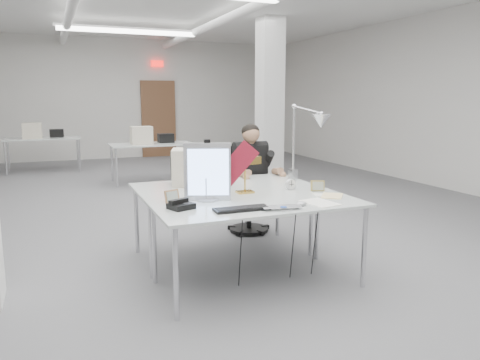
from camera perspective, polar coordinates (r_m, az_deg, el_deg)
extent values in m
cube|color=#5B5A5D|center=(6.53, -6.89, -4.75)|extent=(10.00, 14.00, 0.02)
cube|color=silver|center=(13.21, -15.19, 9.51)|extent=(10.00, 0.02, 3.20)
cube|color=silver|center=(9.02, 25.68, 8.76)|extent=(0.02, 14.00, 3.20)
cube|color=white|center=(9.54, 3.64, 9.75)|extent=(0.45, 0.45, 3.20)
cube|color=brown|center=(13.36, -9.89, 7.35)|extent=(0.95, 0.08, 2.10)
cube|color=red|center=(13.33, -10.06, 13.79)|extent=(0.32, 0.06, 0.16)
cube|color=white|center=(10.32, -13.40, 17.21)|extent=(2.80, 0.14, 0.08)
cube|color=silver|center=(4.06, 2.25, -2.92)|extent=(1.80, 0.90, 0.02)
cube|color=silver|center=(4.87, -2.11, -0.71)|extent=(1.80, 0.90, 0.02)
cube|color=silver|center=(9.33, -10.67, 4.31)|extent=(1.60, 0.80, 0.02)
cube|color=silver|center=(11.34, -22.93, 4.69)|extent=(1.60, 0.80, 0.02)
cube|color=silver|center=(4.09, -3.99, 0.99)|extent=(0.40, 0.18, 0.51)
cube|color=maroon|center=(4.14, -0.49, 1.83)|extent=(0.39, 0.17, 0.45)
cube|color=black|center=(3.77, 0.22, -3.55)|extent=(0.46, 0.16, 0.02)
imported|color=#ACADB1|center=(3.78, 5.33, -3.54)|extent=(0.36, 0.26, 0.03)
ellipsoid|color=#B8B9BD|center=(3.95, 7.51, -2.89)|extent=(0.10, 0.07, 0.04)
cube|color=black|center=(3.85, -7.19, -3.17)|extent=(0.23, 0.22, 0.05)
cube|color=#A57147|center=(4.07, -8.29, -1.97)|extent=(0.15, 0.09, 0.11)
cube|color=#9D8943|center=(4.58, 9.43, -0.70)|extent=(0.14, 0.09, 0.11)
cylinder|color=silver|center=(4.63, 6.20, -0.55)|extent=(0.11, 0.05, 0.11)
cube|color=white|center=(4.08, 9.70, -2.75)|extent=(0.27, 0.35, 0.01)
cube|color=#F1D490|center=(4.38, 11.16, -1.90)|extent=(0.30, 0.31, 0.01)
cube|color=silver|center=(4.41, 10.28, -1.82)|extent=(0.22, 0.19, 0.01)
cube|color=#BFB79F|center=(4.85, -5.91, 1.58)|extent=(0.49, 0.47, 0.37)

